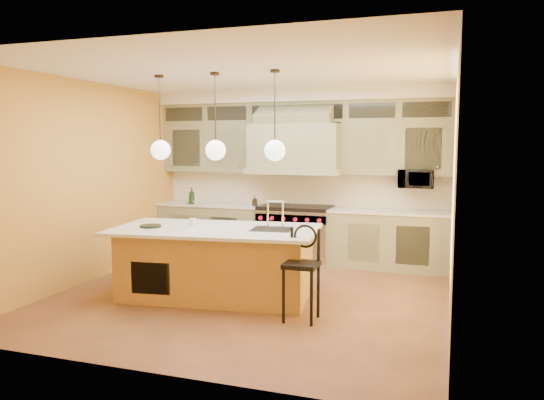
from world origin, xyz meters
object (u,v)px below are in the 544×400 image
(range, at_px, (295,233))
(kitchen_island, at_px, (217,261))
(counter_stool, at_px, (302,267))
(microwave, at_px, (416,179))

(range, height_order, kitchen_island, kitchen_island)
(kitchen_island, relative_size, counter_stool, 2.57)
(kitchen_island, xyz_separation_m, microwave, (2.34, 2.43, 0.98))
(kitchen_island, height_order, microwave, microwave)
(range, relative_size, microwave, 2.21)
(kitchen_island, bearing_deg, counter_stool, -29.14)
(range, relative_size, counter_stool, 1.11)
(microwave, bearing_deg, range, -176.88)
(range, bearing_deg, counter_stool, -72.45)
(kitchen_island, bearing_deg, range, 73.28)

